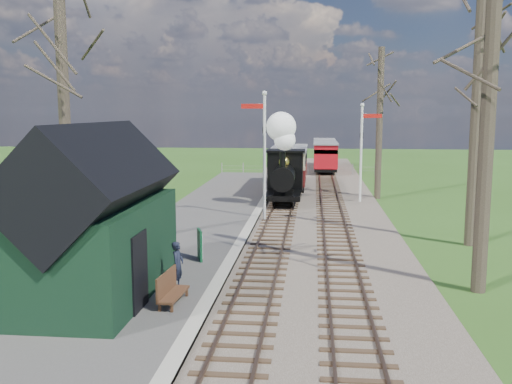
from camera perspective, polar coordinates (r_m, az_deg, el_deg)
The scene contains 19 objects.
ground at distance 12.13m, azimuth -2.57°, elevation -17.71°, with size 140.00×140.00×0.00m, color #2F551A.
distant_hills at distance 78.19m, azimuth 5.46°, elevation -7.87°, with size 114.40×48.00×22.02m.
ballast_bed at distance 33.22m, azimuth 5.17°, elevation -0.98°, with size 8.00×60.00×0.10m, color brown.
track_near at distance 33.25m, azimuth 2.93°, elevation -0.86°, with size 1.60×60.00×0.15m.
track_far at distance 33.22m, azimuth 7.42°, elevation -0.92°, with size 1.60×60.00×0.15m.
platform at distance 25.85m, azimuth -5.76°, elevation -3.49°, with size 5.00×44.00×0.20m, color #474442.
coping_strip at distance 25.49m, azimuth -0.68°, elevation -3.60°, with size 0.40×44.00×0.21m, color #B2AD9E.
station_shed at distance 16.22m, azimuth -15.73°, elevation -2.91°, with size 3.25×6.30×4.78m.
semaphore_near at distance 26.96m, azimuth 0.70°, elevation 4.59°, with size 1.22×0.24×6.22m.
semaphore_far at distance 32.97m, azimuth 10.61°, elevation 4.62°, with size 1.22×0.24×5.72m.
bare_trees at distance 20.90m, azimuth 5.06°, elevation 7.88°, with size 15.51×22.39×12.00m.
fence_line at distance 47.06m, azimuth 4.16°, elevation 2.32°, with size 12.60×0.08×1.00m.
locomotive at distance 31.77m, azimuth 2.83°, elevation 2.72°, with size 2.02×4.70×5.04m.
coach at distance 37.86m, azimuth 3.32°, elevation 2.64°, with size 2.35×8.06×2.47m.
red_carriage_a at distance 48.42m, azimuth 6.95°, elevation 3.54°, with size 2.02×5.00×2.12m.
red_carriage_b at distance 53.91m, azimuth 6.84°, elevation 4.01°, with size 2.02×5.00×2.12m.
sign_board at distance 19.72m, azimuth -5.63°, elevation -5.27°, with size 0.32×0.70×1.06m.
bench at distance 15.52m, azimuth -8.62°, elevation -9.53°, with size 0.55×1.54×0.86m.
person at distance 16.70m, azimuth -7.84°, elevation -7.24°, with size 0.50×0.33×1.37m, color black.
Camera 1 is at (1.62, -10.80, 5.29)m, focal length 40.00 mm.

